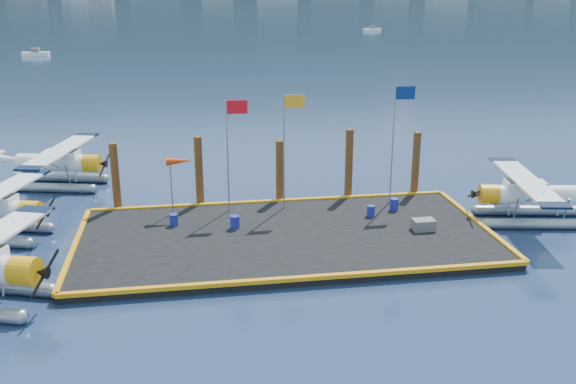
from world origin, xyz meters
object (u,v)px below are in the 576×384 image
Objects in this scene: crate at (424,225)px; flagpole_blue at (397,127)px; piling_3 at (349,166)px; piling_4 at (416,166)px; piling_2 at (280,174)px; drum_0 at (174,220)px; drum_4 at (394,204)px; seaplane_d at (531,198)px; piling_0 at (116,179)px; drum_5 at (235,222)px; flagpole_yellow at (288,134)px; flagpole_red at (231,139)px; drum_2 at (371,211)px; windsock at (179,162)px; piling_1 at (199,174)px; seaplane_c at (57,165)px.

flagpole_blue reaches higher than crate.
piling_4 is at bearing 0.00° from piling_3.
piling_2 is at bearing 180.00° from piling_4.
drum_4 is (11.77, 0.47, 0.03)m from drum_0.
crate is 8.78m from piling_2.
seaplane_d is at bearing -15.47° from drum_4.
piling_0 is at bearing 180.00° from piling_4.
drum_5 is at bearing 98.30° from seaplane_d.
flagpole_yellow is 1.63× the size of piling_2.
flagpole_red is 0.92× the size of flagpole_blue.
piling_3 is at bearing 95.23° from drum_2.
windsock is at bearing 180.00° from flagpole_yellow.
drum_0 reaches higher than crate.
drum_2 is (10.25, -0.25, -0.01)m from drum_0.
piling_1 reaches higher than piling_0.
piling_1 is (-10.70, 1.60, -2.59)m from flagpole_blue.
seaplane_c is 11.50m from drum_0.
flagpole_yellow reaches higher than piling_2.
crate is 0.29× the size of piling_2.
seaplane_d is 18.66m from drum_0.
piling_4 is at bearing 8.43° from flagpole_red.
crate is (0.52, -3.06, -0.05)m from drum_4.
flagpole_blue is (0.35, 1.25, 3.96)m from drum_4.
drum_5 reaches higher than drum_4.
piling_2 is at bearing 16.15° from windsock.
drum_5 is (-7.22, -0.64, 0.04)m from drum_2.
drum_2 is 5.96m from flagpole_yellow.
flagpole_blue reaches higher than windsock.
piling_1 is at bearing 84.82° from seaplane_d.
piling_1 reaches higher than piling_4.
seaplane_d is 22.19m from piling_0.
windsock is 0.82× the size of piling_2.
piling_4 is at bearing 0.00° from piling_2.
windsock is 0.74× the size of piling_1.
crate is at bearing -42.85° from piling_2.
piling_2 is 0.88× the size of piling_3.
piling_4 is (10.90, 4.21, 1.27)m from drum_5.
seaplane_d reaches higher than drum_0.
seaplane_c reaches higher than drum_4.
piling_1 is (-17.17, 4.73, 0.73)m from seaplane_d.
crate is at bearing -68.15° from piling_3.
flagpole_yellow is at bearing 145.06° from crate.
windsock is 2.21m from piling_1.
seaplane_d is 2.23× the size of piling_0.
drum_5 is 11.75m from piling_4.
piling_1 reaches higher than crate.
drum_5 is at bearing 169.60° from crate.
flagpole_red reaches higher than piling_4.
flagpole_yellow is 1.44× the size of piling_3.
flagpole_red is at bearing 171.80° from drum_4.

